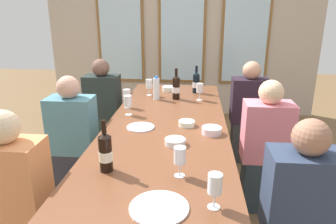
% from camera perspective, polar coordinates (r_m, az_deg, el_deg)
% --- Properties ---
extents(ground_plane, '(12.00, 12.00, 0.00)m').
position_cam_1_polar(ground_plane, '(2.88, -0.22, -15.84)').
color(ground_plane, brown).
extents(back_wall_with_windows, '(4.16, 0.10, 2.90)m').
position_cam_1_polar(back_wall_with_windows, '(4.92, 2.64, 16.34)').
color(back_wall_with_windows, '#BCAB97').
rests_on(back_wall_with_windows, ground).
extents(dining_table, '(0.96, 2.65, 0.74)m').
position_cam_1_polar(dining_table, '(2.56, -0.23, -3.23)').
color(dining_table, brown).
rests_on(dining_table, ground).
extents(white_plate_0, '(0.22, 0.22, 0.01)m').
position_cam_1_polar(white_plate_0, '(2.43, -5.05, -2.77)').
color(white_plate_0, white).
rests_on(white_plate_0, dining_table).
extents(white_plate_1, '(0.28, 0.28, 0.01)m').
position_cam_1_polar(white_plate_1, '(1.51, -1.65, -17.10)').
color(white_plate_1, white).
rests_on(white_plate_1, dining_table).
extents(wine_bottle_0, '(0.08, 0.08, 0.32)m').
position_cam_1_polar(wine_bottle_0, '(3.17, 1.50, 4.51)').
color(wine_bottle_0, black).
rests_on(wine_bottle_0, dining_table).
extents(wine_bottle_1, '(0.08, 0.08, 0.31)m').
position_cam_1_polar(wine_bottle_1, '(1.79, -11.38, -7.20)').
color(wine_bottle_1, black).
rests_on(wine_bottle_1, dining_table).
extents(wine_bottle_2, '(0.08, 0.08, 0.30)m').
position_cam_1_polar(wine_bottle_2, '(3.43, 5.18, 5.37)').
color(wine_bottle_2, black).
rests_on(wine_bottle_2, dining_table).
extents(tasting_bowl_0, '(0.13, 0.13, 0.04)m').
position_cam_1_polar(tasting_bowl_0, '(2.46, 3.44, -2.08)').
color(tasting_bowl_0, white).
rests_on(tasting_bowl_0, dining_table).
extents(tasting_bowl_1, '(0.14, 0.14, 0.04)m').
position_cam_1_polar(tasting_bowl_1, '(2.12, 1.31, -5.47)').
color(tasting_bowl_1, white).
rests_on(tasting_bowl_1, dining_table).
extents(tasting_bowl_2, '(0.15, 0.15, 0.05)m').
position_cam_1_polar(tasting_bowl_2, '(2.32, 8.01, -3.38)').
color(tasting_bowl_2, white).
rests_on(tasting_bowl_2, dining_table).
extents(tasting_bowl_3, '(0.14, 0.14, 0.05)m').
position_cam_1_polar(tasting_bowl_3, '(3.53, 0.07, 4.31)').
color(tasting_bowl_3, white).
rests_on(tasting_bowl_3, dining_table).
extents(water_bottle, '(0.06, 0.06, 0.24)m').
position_cam_1_polar(water_bottle, '(3.16, -2.14, 4.31)').
color(water_bottle, white).
rests_on(water_bottle, dining_table).
extents(wine_glass_0, '(0.07, 0.07, 0.17)m').
position_cam_1_polar(wine_glass_0, '(3.32, -3.50, 5.03)').
color(wine_glass_0, white).
rests_on(wine_glass_0, dining_table).
extents(wine_glass_1, '(0.07, 0.07, 0.17)m').
position_cam_1_polar(wine_glass_1, '(1.70, 2.18, -8.08)').
color(wine_glass_1, white).
rests_on(wine_glass_1, dining_table).
extents(wine_glass_2, '(0.07, 0.07, 0.17)m').
position_cam_1_polar(wine_glass_2, '(1.46, 8.59, -13.01)').
color(wine_glass_2, white).
rests_on(wine_glass_2, dining_table).
extents(wine_glass_3, '(0.07, 0.07, 0.17)m').
position_cam_1_polar(wine_glass_3, '(3.15, 5.83, 4.30)').
color(wine_glass_3, white).
rests_on(wine_glass_3, dining_table).
extents(wine_glass_4, '(0.07, 0.07, 0.17)m').
position_cam_1_polar(wine_glass_4, '(2.92, -7.55, 3.05)').
color(wine_glass_4, white).
rests_on(wine_glass_4, dining_table).
extents(wine_glass_5, '(0.07, 0.07, 0.17)m').
position_cam_1_polar(wine_glass_5, '(2.70, -7.35, 1.92)').
color(wine_glass_5, white).
rests_on(wine_glass_5, dining_table).
extents(seated_person_0, '(0.38, 0.24, 1.11)m').
position_cam_1_polar(seated_person_0, '(3.59, -11.73, 0.24)').
color(seated_person_0, '#233A31').
rests_on(seated_person_0, ground).
extents(seated_person_1, '(0.38, 0.24, 1.11)m').
position_cam_1_polar(seated_person_1, '(3.48, 14.44, -0.54)').
color(seated_person_1, '#2D3232').
rests_on(seated_person_1, ground).
extents(seated_person_2, '(0.38, 0.24, 1.11)m').
position_cam_1_polar(seated_person_2, '(2.81, -16.87, -5.41)').
color(seated_person_2, '#2F2F3C').
rests_on(seated_person_2, ground).
extents(seated_person_3, '(0.38, 0.24, 1.11)m').
position_cam_1_polar(seated_person_3, '(2.67, 17.33, -6.75)').
color(seated_person_3, '#29363E').
rests_on(seated_person_3, ground).
extents(seated_person_4, '(0.38, 0.24, 1.11)m').
position_cam_1_polar(seated_person_4, '(2.10, -26.05, -15.05)').
color(seated_person_4, '#273043').
rests_on(seated_person_4, ground).
extents(seated_person_5, '(0.38, 0.24, 1.11)m').
position_cam_1_polar(seated_person_5, '(1.93, 22.75, -17.83)').
color(seated_person_5, '#32342C').
rests_on(seated_person_5, ground).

